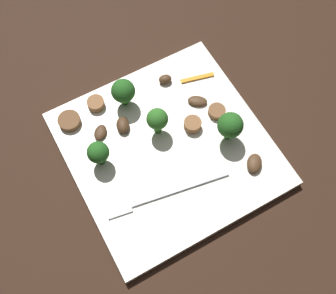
{
  "coord_description": "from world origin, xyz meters",
  "views": [
    {
      "loc": [
        0.12,
        0.22,
        0.59
      ],
      "look_at": [
        0.0,
        0.0,
        0.01
      ],
      "focal_mm": 45.56,
      "sensor_mm": 36.0,
      "label": 1
    }
  ],
  "objects_px": {
    "mushroom_0": "(254,163)",
    "mushroom_2": "(165,79)",
    "mushroom_1": "(123,125)",
    "mushroom_4": "(197,101)",
    "broccoli_floret_1": "(123,91)",
    "plate": "(168,149)",
    "broccoli_floret_0": "(98,153)",
    "broccoli_floret_2": "(230,126)",
    "sausage_slice_0": "(69,121)",
    "sausage_slice_1": "(96,104)",
    "pepper_strip_0": "(197,78)",
    "broccoli_floret_3": "(160,118)",
    "fork": "(159,196)",
    "mushroom_3": "(100,132)",
    "sausage_slice_2": "(193,124)",
    "sausage_slice_3": "(217,112)"
  },
  "relations": [
    {
      "from": "broccoli_floret_1",
      "to": "mushroom_2",
      "type": "distance_m",
      "value": 0.08
    },
    {
      "from": "broccoli_floret_2",
      "to": "mushroom_2",
      "type": "relative_size",
      "value": 2.84
    },
    {
      "from": "broccoli_floret_2",
      "to": "sausage_slice_2",
      "type": "distance_m",
      "value": 0.06
    },
    {
      "from": "fork",
      "to": "mushroom_4",
      "type": "height_order",
      "value": "mushroom_4"
    },
    {
      "from": "mushroom_0",
      "to": "mushroom_2",
      "type": "height_order",
      "value": "same"
    },
    {
      "from": "broccoli_floret_3",
      "to": "broccoli_floret_2",
      "type": "bearing_deg",
      "value": 143.06
    },
    {
      "from": "plate",
      "to": "broccoli_floret_1",
      "type": "height_order",
      "value": "broccoli_floret_1"
    },
    {
      "from": "broccoli_floret_3",
      "to": "pepper_strip_0",
      "type": "relative_size",
      "value": 0.96
    },
    {
      "from": "broccoli_floret_0",
      "to": "broccoli_floret_2",
      "type": "distance_m",
      "value": 0.19
    },
    {
      "from": "sausage_slice_1",
      "to": "mushroom_0",
      "type": "xyz_separation_m",
      "value": [
        -0.16,
        0.2,
        -0.0
      ]
    },
    {
      "from": "broccoli_floret_0",
      "to": "broccoli_floret_1",
      "type": "height_order",
      "value": "broccoli_floret_1"
    },
    {
      "from": "broccoli_floret_3",
      "to": "sausage_slice_1",
      "type": "relative_size",
      "value": 1.95
    },
    {
      "from": "broccoli_floret_0",
      "to": "pepper_strip_0",
      "type": "xyz_separation_m",
      "value": [
        -0.19,
        -0.05,
        -0.03
      ]
    },
    {
      "from": "plate",
      "to": "sausage_slice_1",
      "type": "xyz_separation_m",
      "value": [
        0.06,
        -0.11,
        0.01
      ]
    },
    {
      "from": "broccoli_floret_0",
      "to": "broccoli_floret_1",
      "type": "relative_size",
      "value": 0.91
    },
    {
      "from": "broccoli_floret_1",
      "to": "mushroom_4",
      "type": "bearing_deg",
      "value": 151.27
    },
    {
      "from": "fork",
      "to": "broccoli_floret_1",
      "type": "height_order",
      "value": "broccoli_floret_1"
    },
    {
      "from": "mushroom_2",
      "to": "mushroom_3",
      "type": "height_order",
      "value": "mushroom_2"
    },
    {
      "from": "sausage_slice_2",
      "to": "mushroom_1",
      "type": "height_order",
      "value": "same"
    },
    {
      "from": "pepper_strip_0",
      "to": "sausage_slice_0",
      "type": "bearing_deg",
      "value": -6.95
    },
    {
      "from": "pepper_strip_0",
      "to": "sausage_slice_2",
      "type": "bearing_deg",
      "value": 54.4
    },
    {
      "from": "broccoli_floret_0",
      "to": "sausage_slice_1",
      "type": "distance_m",
      "value": 0.1
    },
    {
      "from": "plate",
      "to": "fork",
      "type": "bearing_deg",
      "value": 51.63
    },
    {
      "from": "mushroom_2",
      "to": "mushroom_4",
      "type": "relative_size",
      "value": 0.67
    },
    {
      "from": "plate",
      "to": "mushroom_3",
      "type": "distance_m",
      "value": 0.1
    },
    {
      "from": "broccoli_floret_0",
      "to": "mushroom_1",
      "type": "height_order",
      "value": "broccoli_floret_0"
    },
    {
      "from": "plate",
      "to": "mushroom_2",
      "type": "relative_size",
      "value": 13.98
    },
    {
      "from": "mushroom_0",
      "to": "sausage_slice_3",
      "type": "bearing_deg",
      "value": -88.59
    },
    {
      "from": "plate",
      "to": "broccoli_floret_0",
      "type": "distance_m",
      "value": 0.11
    },
    {
      "from": "broccoli_floret_0",
      "to": "mushroom_1",
      "type": "distance_m",
      "value": 0.07
    },
    {
      "from": "sausage_slice_3",
      "to": "mushroom_0",
      "type": "distance_m",
      "value": 0.1
    },
    {
      "from": "broccoli_floret_1",
      "to": "sausage_slice_1",
      "type": "relative_size",
      "value": 1.98
    },
    {
      "from": "broccoli_floret_2",
      "to": "sausage_slice_2",
      "type": "height_order",
      "value": "broccoli_floret_2"
    },
    {
      "from": "broccoli_floret_0",
      "to": "sausage_slice_0",
      "type": "relative_size",
      "value": 1.42
    },
    {
      "from": "sausage_slice_0",
      "to": "sausage_slice_1",
      "type": "bearing_deg",
      "value": -171.09
    },
    {
      "from": "mushroom_0",
      "to": "broccoli_floret_3",
      "type": "bearing_deg",
      "value": -52.37
    },
    {
      "from": "mushroom_0",
      "to": "mushroom_2",
      "type": "bearing_deg",
      "value": -76.9
    },
    {
      "from": "mushroom_1",
      "to": "mushroom_4",
      "type": "bearing_deg",
      "value": 171.76
    },
    {
      "from": "fork",
      "to": "broccoli_floret_2",
      "type": "relative_size",
      "value": 3.13
    },
    {
      "from": "sausage_slice_1",
      "to": "mushroom_4",
      "type": "height_order",
      "value": "sausage_slice_1"
    },
    {
      "from": "broccoli_floret_3",
      "to": "mushroom_4",
      "type": "xyz_separation_m",
      "value": [
        -0.07,
        -0.01,
        -0.03
      ]
    },
    {
      "from": "broccoli_floret_0",
      "to": "broccoli_floret_3",
      "type": "xyz_separation_m",
      "value": [
        -0.1,
        -0.0,
        0.0
      ]
    },
    {
      "from": "mushroom_1",
      "to": "sausage_slice_0",
      "type": "bearing_deg",
      "value": -34.55
    },
    {
      "from": "broccoli_floret_2",
      "to": "pepper_strip_0",
      "type": "distance_m",
      "value": 0.12
    },
    {
      "from": "plate",
      "to": "mushroom_0",
      "type": "distance_m",
      "value": 0.13
    },
    {
      "from": "sausage_slice_0",
      "to": "mushroom_3",
      "type": "relative_size",
      "value": 1.29
    },
    {
      "from": "fork",
      "to": "broccoli_floret_1",
      "type": "relative_size",
      "value": 3.42
    },
    {
      "from": "broccoli_floret_1",
      "to": "plate",
      "type": "bearing_deg",
      "value": 102.34
    },
    {
      "from": "broccoli_floret_0",
      "to": "sausage_slice_3",
      "type": "distance_m",
      "value": 0.19
    },
    {
      "from": "fork",
      "to": "sausage_slice_2",
      "type": "relative_size",
      "value": 6.85
    }
  ]
}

